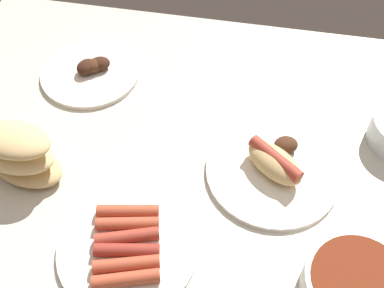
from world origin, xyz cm
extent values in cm
cube|color=beige|center=(0.00, 0.00, -1.50)|extent=(120.00, 90.00, 3.00)
ellipsoid|color=tan|center=(-31.52, -6.54, 1.80)|extent=(15.07, 10.46, 3.60)
ellipsoid|color=#E5C689|center=(-32.35, -6.67, 5.40)|extent=(14.25, 8.82, 3.60)
ellipsoid|color=#DBB77A|center=(-32.29, -6.16, 9.00)|extent=(14.60, 9.49, 3.60)
cylinder|color=white|center=(12.14, 1.84, 0.50)|extent=(24.37, 24.37, 1.00)
ellipsoid|color=tan|center=(12.14, 1.84, 3.20)|extent=(12.87, 11.90, 4.40)
cylinder|color=#9E3828|center=(12.14, 1.84, 4.41)|extent=(10.19, 8.71, 2.40)
ellipsoid|color=#472819|center=(13.94, 7.02, 2.40)|extent=(5.18, 4.61, 2.80)
cylinder|color=white|center=(-28.91, 20.67, 0.50)|extent=(21.29, 21.29, 1.00)
ellipsoid|color=#381E14|center=(-26.98, 22.06, 2.31)|extent=(5.42, 4.91, 2.61)
ellipsoid|color=#472819|center=(-27.99, 21.17, 2.36)|extent=(4.69, 5.09, 2.71)
ellipsoid|color=#381E14|center=(-29.38, 20.44, 2.40)|extent=(5.38, 5.78, 2.79)
cylinder|color=white|center=(-9.64, -17.87, 0.50)|extent=(22.97, 22.97, 1.00)
cylinder|color=#AD472D|center=(-8.15, -23.64, 2.08)|extent=(10.50, 5.29, 2.17)
cylinder|color=#AD472D|center=(-8.75, -21.33, 2.08)|extent=(10.52, 5.06, 2.17)
cylinder|color=maroon|center=(-9.34, -19.03, 2.08)|extent=(10.56, 3.99, 2.17)
cylinder|color=#9E3828|center=(-9.93, -16.72, 2.08)|extent=(10.49, 5.36, 2.17)
cylinder|color=#AD472D|center=(-10.53, -14.41, 2.08)|extent=(10.56, 4.29, 2.17)
cylinder|color=#AD472D|center=(-11.12, -12.11, 2.08)|extent=(10.56, 4.08, 2.17)
cylinder|color=white|center=(26.08, -18.60, 2.62)|extent=(16.19, 16.19, 5.24)
cylinder|color=maroon|center=(26.08, -18.60, 4.84)|extent=(14.57, 14.57, 1.00)
camera|label=1|loc=(7.29, -50.76, 71.47)|focal=44.72mm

